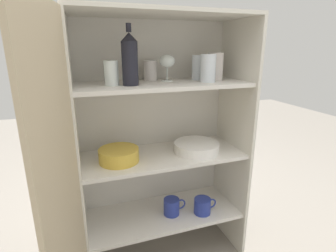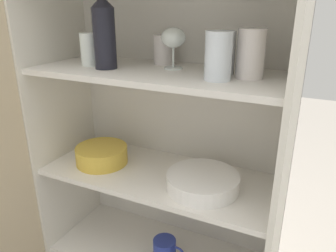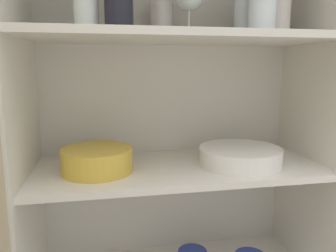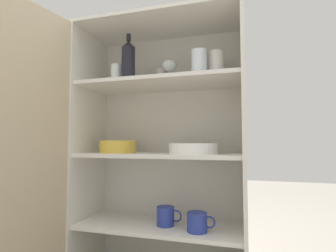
{
  "view_description": "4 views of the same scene",
  "coord_description": "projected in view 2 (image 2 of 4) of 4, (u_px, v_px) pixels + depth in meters",
  "views": [
    {
      "loc": [
        -0.41,
        -1.09,
        1.21
      ],
      "look_at": [
        0.03,
        0.19,
        0.8
      ],
      "focal_mm": 28.0,
      "sensor_mm": 36.0,
      "label": 1
    },
    {
      "loc": [
        0.5,
        -0.79,
        1.25
      ],
      "look_at": [
        0.02,
        0.22,
        0.82
      ],
      "focal_mm": 35.0,
      "sensor_mm": 36.0,
      "label": 2
    },
    {
      "loc": [
        -0.21,
        -0.77,
        0.94
      ],
      "look_at": [
        -0.03,
        0.18,
        0.77
      ],
      "focal_mm": 35.0,
      "sensor_mm": 36.0,
      "label": 3
    },
    {
      "loc": [
        0.44,
        -1.18,
        0.7
      ],
      "look_at": [
        0.03,
        0.23,
        0.8
      ],
      "focal_mm": 28.0,
      "sensor_mm": 36.0,
      "label": 4
    }
  ],
  "objects": [
    {
      "name": "shelf_board_middle",
      "position": [
        159.0,
        175.0,
        1.24
      ],
      "size": [
        0.86,
        0.35,
        0.02
      ],
      "primitive_type": "cube",
      "color": "silver"
    },
    {
      "name": "tumbler_glass_3",
      "position": [
        251.0,
        54.0,
        0.96
      ],
      "size": [
        0.08,
        0.08,
        0.14
      ],
      "color": "silver",
      "rests_on": "shelf_board_upper"
    },
    {
      "name": "coffee_mug_extra_1",
      "position": [
        165.0,
        250.0,
        1.31
      ],
      "size": [
        0.13,
        0.09,
        0.1
      ],
      "color": "#283893",
      "rests_on": "shelf_board_lower"
    },
    {
      "name": "cupboard_side_left",
      "position": [
        67.0,
        145.0,
        1.4
      ],
      "size": [
        0.02,
        0.39,
        1.35
      ],
      "primitive_type": "cube",
      "color": "silver",
      "rests_on": "ground_plane"
    },
    {
      "name": "plate_stack_white",
      "position": [
        203.0,
        182.0,
        1.12
      ],
      "size": [
        0.25,
        0.25,
        0.05
      ],
      "color": "white",
      "rests_on": "shelf_board_middle"
    },
    {
      "name": "wine_glass_0",
      "position": [
        173.0,
        39.0,
        1.08
      ],
      "size": [
        0.08,
        0.08,
        0.14
      ],
      "color": "white",
      "rests_on": "shelf_board_upper"
    },
    {
      "name": "tumbler_glass_2",
      "position": [
        163.0,
        50.0,
        1.18
      ],
      "size": [
        0.07,
        0.07,
        0.1
      ],
      "color": "silver",
      "rests_on": "shelf_board_upper"
    },
    {
      "name": "cupboard_back_panel",
      "position": [
        179.0,
        147.0,
        1.38
      ],
      "size": [
        0.9,
        0.02,
        1.35
      ],
      "primitive_type": "cube",
      "color": "silver",
      "rests_on": "ground_plane"
    },
    {
      "name": "cupboard_side_right",
      "position": [
        281.0,
        194.0,
        1.05
      ],
      "size": [
        0.02,
        0.39,
        1.35
      ],
      "primitive_type": "cube",
      "color": "silver",
      "rests_on": "ground_plane"
    },
    {
      "name": "wine_bottle",
      "position": [
        104.0,
        32.0,
        1.08
      ],
      "size": [
        0.08,
        0.08,
        0.27
      ],
      "color": "black",
      "rests_on": "shelf_board_upper"
    },
    {
      "name": "tumbler_glass_0",
      "position": [
        218.0,
        56.0,
        0.93
      ],
      "size": [
        0.08,
        0.08,
        0.14
      ],
      "color": "white",
      "rests_on": "shelf_board_upper"
    },
    {
      "name": "tumbler_glass_4",
      "position": [
        225.0,
        52.0,
        1.02
      ],
      "size": [
        0.06,
        0.06,
        0.13
      ],
      "color": "white",
      "rests_on": "shelf_board_upper"
    },
    {
      "name": "shelf_board_upper",
      "position": [
        157.0,
        73.0,
        1.1
      ],
      "size": [
        0.86,
        0.35,
        0.02
      ],
      "primitive_type": "cube",
      "color": "silver"
    },
    {
      "name": "tumbler_glass_1",
      "position": [
        90.0,
        49.0,
        1.16
      ],
      "size": [
        0.07,
        0.07,
        0.11
      ],
      "color": "white",
      "rests_on": "shelf_board_upper"
    },
    {
      "name": "mixing_bowl_large",
      "position": [
        102.0,
        154.0,
        1.3
      ],
      "size": [
        0.2,
        0.2,
        0.07
      ],
      "color": "gold",
      "rests_on": "shelf_board_middle"
    }
  ]
}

